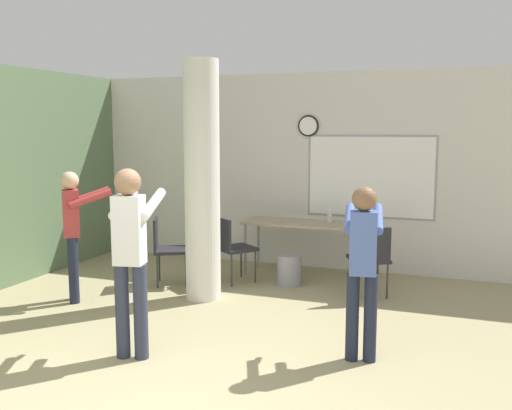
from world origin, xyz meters
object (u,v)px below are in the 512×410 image
person_watching_back (74,226)px  person_playing_front (131,248)px  person_playing_side (363,259)px  folding_table (303,226)px  chair_near_pillar (166,246)px  bottle_on_table (330,216)px  chair_table_right (370,255)px  chair_table_left (232,245)px

person_watching_back → person_playing_front: bearing=-37.8°
person_watching_back → person_playing_side: size_ratio=1.00×
folding_table → person_playing_front: 3.33m
person_playing_side → person_playing_front: bearing=-161.6°
chair_near_pillar → person_watching_back: 1.26m
bottle_on_table → chair_near_pillar: bottle_on_table is taller
folding_table → bottle_on_table: size_ratio=6.72×
chair_table_right → chair_near_pillar: bearing=-172.4°
bottle_on_table → person_playing_side: bearing=-71.4°
chair_near_pillar → person_playing_side: (2.80, -1.57, 0.39)m
bottle_on_table → person_playing_front: person_playing_front is taller
bottle_on_table → chair_table_right: bottle_on_table is taller
person_watching_back → person_playing_side: person_playing_side is taller
bottle_on_table → chair_table_right: bearing=-49.6°
folding_table → chair_table_right: 1.26m
person_watching_back → person_playing_front: 1.94m
folding_table → person_playing_front: (-0.65, -3.25, 0.30)m
bottle_on_table → person_playing_front: 3.50m
chair_table_left → chair_near_pillar: (-0.77, -0.36, 0.00)m
bottle_on_table → chair_table_right: size_ratio=0.28×
folding_table → chair_near_pillar: size_ratio=1.86×
folding_table → person_playing_front: bearing=-101.3°
person_playing_front → bottle_on_table: bearing=73.5°
chair_table_left → person_watching_back: (-1.41, -1.37, 0.39)m
bottle_on_table → chair_near_pillar: bearing=-148.6°
person_playing_side → person_playing_front: 2.01m
chair_near_pillar → bottle_on_table: bearing=31.4°
bottle_on_table → person_watching_back: 3.32m
person_watching_back → chair_near_pillar: bearing=57.8°
chair_table_left → person_watching_back: bearing=-135.7°
bottle_on_table → chair_table_left: 1.41m
folding_table → chair_table_right: bearing=-34.4°
person_watching_back → chair_table_left: bearing=44.3°
chair_table_left → person_playing_side: 2.83m
folding_table → person_watching_back: size_ratio=1.06×
bottle_on_table → person_playing_side: person_playing_side is taller
chair_table_left → person_watching_back: size_ratio=0.57×
person_watching_back → person_playing_side: 3.48m
folding_table → chair_near_pillar: 1.87m
person_playing_side → person_watching_back: bearing=170.8°
bottle_on_table → chair_table_right: (0.69, -0.81, -0.33)m
chair_table_right → person_playing_front: person_playing_front is taller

